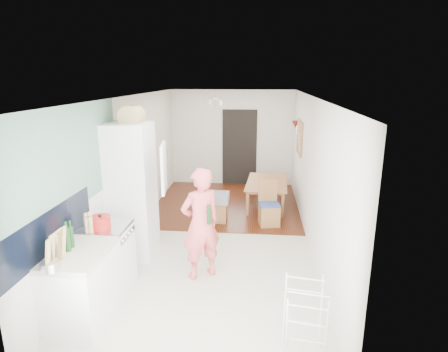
% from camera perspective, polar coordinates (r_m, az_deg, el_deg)
% --- Properties ---
extents(room_shell, '(3.20, 7.00, 2.50)m').
position_cam_1_polar(room_shell, '(6.47, -1.03, 0.83)').
color(room_shell, silver).
rests_on(room_shell, ground).
extents(floor, '(3.20, 7.00, 0.01)m').
position_cam_1_polar(floor, '(6.88, -0.98, -9.32)').
color(floor, beige).
rests_on(floor, ground).
extents(wood_floor_overlay, '(3.20, 3.30, 0.01)m').
position_cam_1_polar(wood_floor_overlay, '(8.59, 0.38, -4.22)').
color(wood_floor_overlay, '#502513').
rests_on(wood_floor_overlay, room_shell).
extents(sage_wall_panel, '(0.02, 3.00, 1.30)m').
position_cam_1_polar(sage_wall_panel, '(4.91, -22.62, 2.29)').
color(sage_wall_panel, gray).
rests_on(sage_wall_panel, room_shell).
extents(tile_splashback, '(0.02, 1.90, 0.50)m').
position_cam_1_polar(tile_splashback, '(4.65, -24.82, -7.69)').
color(tile_splashback, black).
rests_on(tile_splashback, room_shell).
extents(doorway_recess, '(0.90, 0.04, 2.00)m').
position_cam_1_polar(doorway_recess, '(9.89, 2.38, 4.31)').
color(doorway_recess, black).
rests_on(doorway_recess, room_shell).
extents(base_cabinet, '(0.60, 0.90, 0.86)m').
position_cam_1_polar(base_cabinet, '(4.83, -20.81, -15.91)').
color(base_cabinet, white).
rests_on(base_cabinet, room_shell).
extents(worktop, '(0.62, 0.92, 0.06)m').
position_cam_1_polar(worktop, '(4.62, -21.35, -10.98)').
color(worktop, beige).
rests_on(worktop, room_shell).
extents(range_cooker, '(0.60, 0.60, 0.88)m').
position_cam_1_polar(range_cooker, '(5.42, -17.34, -11.94)').
color(range_cooker, white).
rests_on(range_cooker, room_shell).
extents(cooker_top, '(0.60, 0.60, 0.04)m').
position_cam_1_polar(cooker_top, '(5.23, -17.73, -7.44)').
color(cooker_top, '#BBBBBE').
rests_on(cooker_top, room_shell).
extents(fridge_housing, '(0.66, 0.66, 2.15)m').
position_cam_1_polar(fridge_housing, '(6.06, -13.90, -2.33)').
color(fridge_housing, white).
rests_on(fridge_housing, room_shell).
extents(fridge_door, '(0.14, 0.56, 0.70)m').
position_cam_1_polar(fridge_door, '(5.48, -9.19, 1.26)').
color(fridge_door, white).
rests_on(fridge_door, room_shell).
extents(fridge_interior, '(0.02, 0.52, 0.66)m').
position_cam_1_polar(fridge_interior, '(5.84, -11.32, 2.02)').
color(fridge_interior, white).
rests_on(fridge_interior, room_shell).
extents(pinboard, '(0.03, 0.90, 0.70)m').
position_cam_1_polar(pinboard, '(8.28, 11.45, 5.79)').
color(pinboard, tan).
rests_on(pinboard, room_shell).
extents(pinboard_frame, '(0.00, 0.94, 0.74)m').
position_cam_1_polar(pinboard_frame, '(8.27, 11.35, 5.79)').
color(pinboard_frame, '#A76434').
rests_on(pinboard_frame, room_shell).
extents(wall_sconce, '(0.18, 0.18, 0.16)m').
position_cam_1_polar(wall_sconce, '(8.88, 10.84, 7.74)').
color(wall_sconce, maroon).
rests_on(wall_sconce, room_shell).
extents(person, '(0.84, 0.78, 1.92)m').
position_cam_1_polar(person, '(5.27, -3.61, -5.80)').
color(person, '#F05F62').
rests_on(person, floor).
extents(dining_table, '(0.83, 1.38, 0.47)m').
position_cam_1_polar(dining_table, '(8.46, 6.70, -2.98)').
color(dining_table, '#A76434').
rests_on(dining_table, floor).
extents(dining_chair, '(0.43, 0.43, 0.88)m').
position_cam_1_polar(dining_chair, '(7.30, 6.92, -4.24)').
color(dining_chair, '#A76434').
rests_on(dining_chair, floor).
extents(stool, '(0.33, 0.33, 0.42)m').
position_cam_1_polar(stool, '(7.50, -0.79, -5.47)').
color(stool, '#A76434').
rests_on(stool, floor).
extents(grey_drape, '(0.41, 0.41, 0.18)m').
position_cam_1_polar(grey_drape, '(7.38, -0.83, -3.33)').
color(grey_drape, gray).
rests_on(grey_drape, stool).
extents(drying_rack, '(0.46, 0.43, 0.80)m').
position_cam_1_polar(drying_rack, '(4.24, 12.19, -20.47)').
color(drying_rack, white).
rests_on(drying_rack, floor).
extents(bread_bin, '(0.42, 0.41, 0.19)m').
position_cam_1_polar(bread_bin, '(5.90, -13.88, 8.84)').
color(bread_bin, tan).
rests_on(bread_bin, fridge_housing).
extents(red_casserole, '(0.29, 0.29, 0.16)m').
position_cam_1_polar(red_casserole, '(5.14, -18.33, -6.72)').
color(red_casserole, red).
rests_on(red_casserole, cooker_top).
extents(steel_pan, '(0.23, 0.23, 0.10)m').
position_cam_1_polar(steel_pan, '(4.28, -24.92, -12.31)').
color(steel_pan, '#BBBBBE').
rests_on(steel_pan, worktop).
extents(held_bottle, '(0.06, 0.06, 0.27)m').
position_cam_1_polar(held_bottle, '(5.10, -2.34, -5.91)').
color(held_bottle, '#163D19').
rests_on(held_bottle, person).
extents(bottle_a, '(0.08, 0.08, 0.28)m').
position_cam_1_polar(bottle_a, '(4.60, -22.77, -8.88)').
color(bottle_a, '#163D19').
rests_on(bottle_a, worktop).
extents(bottle_b, '(0.07, 0.07, 0.26)m').
position_cam_1_polar(bottle_b, '(4.69, -22.27, -8.53)').
color(bottle_b, '#163D19').
rests_on(bottle_b, worktop).
extents(bottle_c, '(0.10, 0.10, 0.22)m').
position_cam_1_polar(bottle_c, '(4.55, -23.84, -9.72)').
color(bottle_c, silver).
rests_on(bottle_c, worktop).
extents(pepper_mill_front, '(0.06, 0.06, 0.22)m').
position_cam_1_polar(pepper_mill_front, '(5.03, -19.67, -6.94)').
color(pepper_mill_front, tan).
rests_on(pepper_mill_front, worktop).
extents(pepper_mill_back, '(0.06, 0.06, 0.20)m').
position_cam_1_polar(pepper_mill_back, '(5.06, -20.19, -6.97)').
color(pepper_mill_back, tan).
rests_on(pepper_mill_back, worktop).
extents(chopping_boards, '(0.10, 0.28, 0.38)m').
position_cam_1_polar(chopping_boards, '(4.30, -24.26, -10.05)').
color(chopping_boards, tan).
rests_on(chopping_boards, worktop).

